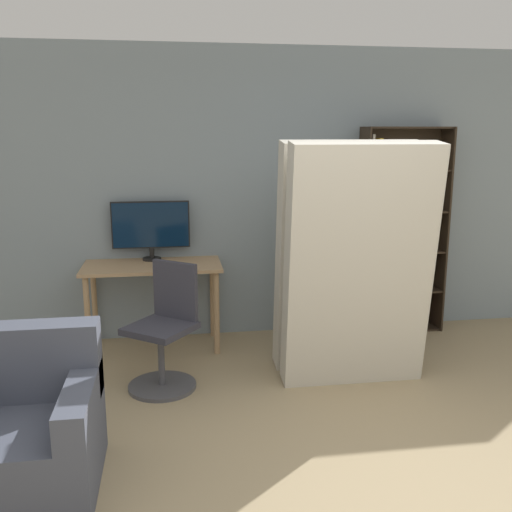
{
  "coord_description": "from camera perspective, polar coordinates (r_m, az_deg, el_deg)",
  "views": [
    {
      "loc": [
        -1.03,
        -2.38,
        1.93
      ],
      "look_at": [
        -0.43,
        1.6,
        1.05
      ],
      "focal_mm": 40.0,
      "sensor_mm": 36.0,
      "label": 1
    }
  ],
  "objects": [
    {
      "name": "wall_back",
      "position": [
        5.46,
        2.31,
        6.21
      ],
      "size": [
        8.0,
        0.06,
        2.7
      ],
      "color": "gray",
      "rests_on": "ground"
    },
    {
      "name": "bookshelf",
      "position": [
        5.68,
        13.26,
        1.96
      ],
      "size": [
        0.83,
        0.3,
        1.98
      ],
      "color": "#2D2319",
      "rests_on": "ground"
    },
    {
      "name": "desk",
      "position": [
        5.16,
        -10.29,
        -2.09
      ],
      "size": [
        1.22,
        0.59,
        0.78
      ],
      "color": "tan",
      "rests_on": "ground"
    },
    {
      "name": "armchair",
      "position": [
        3.54,
        -22.58,
        -15.79
      ],
      "size": [
        0.85,
        0.8,
        0.85
      ],
      "color": "#474C5B",
      "rests_on": "ground"
    },
    {
      "name": "office_chair",
      "position": [
        4.45,
        -9.08,
        -8.01
      ],
      "size": [
        0.62,
        0.62,
        0.96
      ],
      "color": "#4C4C51",
      "rests_on": "ground"
    },
    {
      "name": "monitor",
      "position": [
        5.27,
        -10.48,
        2.92
      ],
      "size": [
        0.7,
        0.17,
        0.54
      ],
      "color": "black",
      "rests_on": "desk"
    },
    {
      "name": "mattress_far",
      "position": [
        4.64,
        8.97,
        -0.2
      ],
      "size": [
        1.11,
        0.43,
        1.87
      ],
      "color": "beige",
      "rests_on": "ground"
    },
    {
      "name": "mattress_near",
      "position": [
        4.33,
        10.3,
        -1.15
      ],
      "size": [
        1.11,
        0.44,
        1.87
      ],
      "color": "beige",
      "rests_on": "ground"
    }
  ]
}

